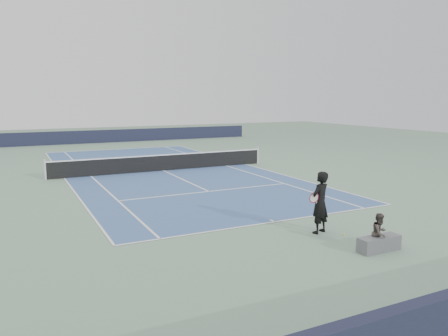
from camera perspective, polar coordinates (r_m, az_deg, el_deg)
name	(u,v)px	position (r m, az deg, el deg)	size (l,w,h in m)	color
ground	(163,171)	(25.73, -7.92, -0.36)	(80.00, 80.00, 0.00)	slate
court_surface	(163,171)	(25.72, -7.92, -0.35)	(10.97, 23.77, 0.01)	#3B5A8D
tennis_net	(163,162)	(25.65, -7.95, 0.75)	(12.90, 0.10, 1.07)	silver
windscreen_far	(102,136)	(42.87, -15.62, 4.00)	(30.00, 0.25, 1.20)	black
tennis_player	(320,202)	(14.02, 12.42, -4.41)	(0.89, 0.75, 1.97)	black
tennis_ball	(344,234)	(14.20, 15.35, -8.36)	(0.06, 0.06, 0.06)	yellow
spectator_bench	(379,238)	(13.02, 19.62, -8.60)	(1.36, 0.74, 1.11)	#58595D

